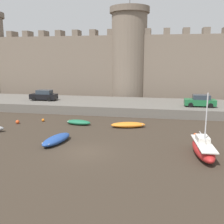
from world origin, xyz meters
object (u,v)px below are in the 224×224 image
Objects in this scene: rowboat_foreground_right at (78,122)px; sailboat_foreground_left at (203,148)px; rowboat_foreground_centre at (56,139)px; mooring_buoy_near_shore at (18,122)px; rowboat_midflat_centre at (128,125)px; car_quay_west at (44,95)px; mooring_buoy_mid_mud at (43,120)px; car_quay_centre_east at (200,101)px; mooring_buoy_near_channel at (196,136)px.

sailboat_foreground_left is (12.94, -7.80, 0.33)m from rowboat_foreground_right.
rowboat_foreground_centre is 9.19× the size of mooring_buoy_near_shore.
rowboat_midflat_centre is 0.99× the size of car_quay_west.
mooring_buoy_mid_mud is 9.40m from car_quay_west.
sailboat_foreground_left reaches higher than rowboat_midflat_centre.
car_quay_west reaches higher than rowboat_foreground_right.
sailboat_foreground_left is (12.82, -0.84, 0.26)m from rowboat_foreground_centre.
car_quay_centre_east is at bearing 28.28° from rowboat_foreground_right.
rowboat_foreground_centre reaches higher than mooring_buoy_mid_mud.
rowboat_foreground_centre is 13.48m from mooring_buoy_near_channel.
car_quay_centre_east reaches higher than mooring_buoy_mid_mud.
rowboat_foreground_right is at bearing -151.72° from car_quay_centre_east.
sailboat_foreground_left reaches higher than car_quay_centre_east.
car_quay_centre_east reaches higher than rowboat_midflat_centre.
rowboat_foreground_right is 16.82m from car_quay_centre_east.
car_quay_west is 1.00× the size of car_quay_centre_east.
rowboat_midflat_centre is at bearing -32.67° from car_quay_west.
rowboat_foreground_right is at bearing 90.96° from rowboat_foreground_centre.
car_quay_west reaches higher than mooring_buoy_near_shore.
rowboat_midflat_centre is 9.01× the size of mooring_buoy_near_shore.
car_quay_centre_east is at bearing 45.54° from rowboat_foreground_centre.
rowboat_foreground_right is at bearing 7.43° from mooring_buoy_near_shore.
car_quay_centre_east is at bearing 83.46° from sailboat_foreground_left.
rowboat_foreground_centre is at bearing -134.46° from car_quay_centre_east.
rowboat_midflat_centre reaches higher than mooring_buoy_near_channel.
mooring_buoy_near_shore is at bearing -176.69° from rowboat_midflat_centre.
sailboat_foreground_left is 4.92m from mooring_buoy_near_channel.
sailboat_foreground_left is 1.30× the size of car_quay_centre_east.
rowboat_midflat_centre is 17.23m from car_quay_west.
car_quay_west reaches higher than mooring_buoy_near_channel.
sailboat_foreground_left is at bearing -31.10° from rowboat_foreground_right.
sailboat_foreground_left is at bearing -96.54° from car_quay_centre_east.
car_quay_west is at bearing 147.33° from rowboat_midflat_centre.
sailboat_foreground_left reaches higher than rowboat_foreground_centre.
mooring_buoy_near_channel is (20.26, -1.95, 0.02)m from mooring_buoy_near_shore.
sailboat_foreground_left is at bearing -25.47° from mooring_buoy_mid_mud.
mooring_buoy_mid_mud is 20.91m from car_quay_centre_east.
mooring_buoy_near_channel is at bearing 17.56° from rowboat_foreground_centre.
car_quay_centre_east is at bearing 21.95° from mooring_buoy_near_shore.
mooring_buoy_near_channel is (7.03, -2.71, -0.07)m from rowboat_midflat_centre.
rowboat_foreground_centre reaches higher than rowboat_foreground_right.
rowboat_midflat_centre reaches higher than mooring_buoy_mid_mud.
rowboat_foreground_centre is 1.01× the size of car_quay_west.
rowboat_foreground_right reaches higher than mooring_buoy_near_shore.
rowboat_foreground_centre is (-5.82, -6.78, 0.06)m from rowboat_midflat_centre.
sailboat_foreground_left reaches higher than mooring_buoy_mid_mud.
sailboat_foreground_left is 10.74× the size of mooring_buoy_near_channel.
rowboat_foreground_right is 6.88× the size of mooring_buoy_near_shore.
mooring_buoy_near_channel is at bearing 89.64° from sailboat_foreground_left.
mooring_buoy_near_channel is at bearing -11.26° from mooring_buoy_mid_mud.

